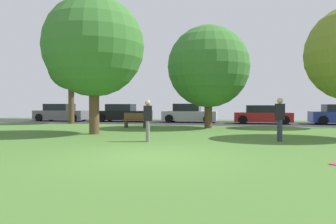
% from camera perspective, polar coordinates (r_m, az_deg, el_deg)
% --- Properties ---
extents(ground_plane, '(44.00, 44.00, 0.00)m').
position_cam_1_polar(ground_plane, '(8.65, -3.29, -8.13)').
color(ground_plane, '#47702D').
extents(road_strip, '(44.00, 6.40, 0.01)m').
position_cam_1_polar(road_strip, '(24.37, 6.82, -1.96)').
color(road_strip, '#28282B').
rests_on(road_strip, ground_plane).
extents(birch_tree_lone, '(4.94, 4.94, 6.19)m').
position_cam_1_polar(birch_tree_lone, '(19.14, 7.42, 8.23)').
color(birch_tree_lone, brown).
rests_on(birch_tree_lone, ground_plane).
extents(oak_tree_right, '(3.31, 3.31, 5.83)m').
position_cam_1_polar(oak_tree_right, '(24.29, -17.35, 7.74)').
color(oak_tree_right, brown).
rests_on(oak_tree_right, ground_plane).
extents(maple_tree_near, '(4.82, 4.82, 6.63)m').
position_cam_1_polar(maple_tree_near, '(15.64, -13.44, 11.58)').
color(maple_tree_near, brown).
rests_on(maple_tree_near, ground_plane).
extents(person_thrower, '(0.36, 0.30, 1.60)m').
position_cam_1_polar(person_thrower, '(11.98, -3.72, -1.26)').
color(person_thrower, slate).
rests_on(person_thrower, ground_plane).
extents(person_catcher, '(0.36, 0.30, 1.69)m').
position_cam_1_polar(person_catcher, '(12.75, 19.82, -0.92)').
color(person_catcher, '#2D334C').
rests_on(person_catcher, ground_plane).
extents(frisbee_disc, '(0.27, 0.27, 0.03)m').
position_cam_1_polar(frisbee_disc, '(8.47, 28.33, -8.42)').
color(frisbee_disc, '#EA2D6B').
rests_on(frisbee_disc, ground_plane).
extents(parked_car_grey, '(4.50, 2.04, 1.47)m').
position_cam_1_polar(parked_car_grey, '(28.23, -18.98, -0.20)').
color(parked_car_grey, slate).
rests_on(parked_car_grey, ground_plane).
extents(parked_car_black, '(4.52, 1.97, 1.46)m').
position_cam_1_polar(parked_car_black, '(26.02, -8.28, -0.29)').
color(parked_car_black, black).
rests_on(parked_car_black, ground_plane).
extents(parked_car_silver, '(4.25, 2.08, 1.49)m').
position_cam_1_polar(parked_car_silver, '(24.82, 3.90, -0.34)').
color(parked_car_silver, '#B7B7BC').
rests_on(parked_car_silver, ground_plane).
extents(parked_car_red, '(4.11, 1.95, 1.37)m').
position_cam_1_polar(parked_car_red, '(24.04, 16.82, -0.57)').
color(parked_car_red, '#B21E1E').
rests_on(parked_car_red, ground_plane).
extents(park_bench, '(1.60, 0.45, 0.90)m').
position_cam_1_polar(park_bench, '(19.24, -5.92, -1.48)').
color(park_bench, brown).
rests_on(park_bench, ground_plane).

